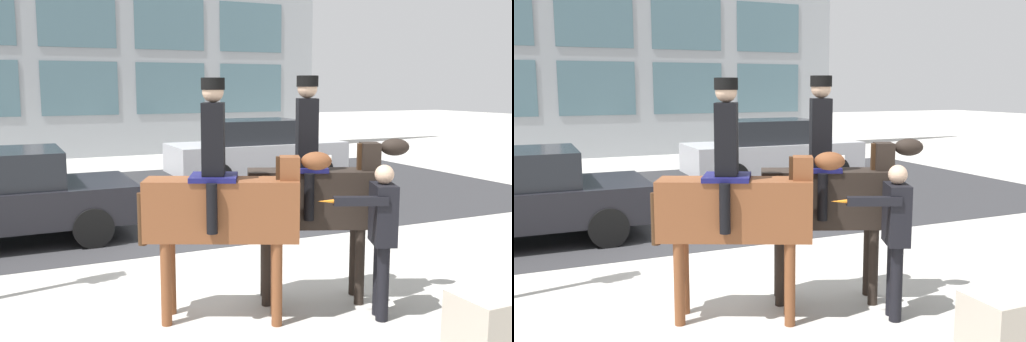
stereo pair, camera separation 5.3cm
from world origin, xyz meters
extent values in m
plane|color=#B2AFA8|center=(0.00, 0.00, 0.00)|extent=(80.00, 80.00, 0.00)
cube|color=#2D2D30|center=(0.00, 4.75, 0.00)|extent=(18.05, 8.50, 0.01)
cube|color=slate|center=(0.00, 12.83, 2.38)|extent=(2.54, 0.02, 1.82)
cube|color=slate|center=(3.18, 12.83, 2.38)|extent=(2.54, 0.02, 1.82)
cube|color=slate|center=(6.35, 12.83, 2.38)|extent=(2.54, 0.02, 1.82)
cube|color=slate|center=(0.00, 12.83, 4.66)|extent=(2.54, 0.02, 1.82)
cube|color=slate|center=(3.18, 12.83, 4.66)|extent=(2.54, 0.02, 1.82)
cube|color=slate|center=(6.35, 12.83, 4.66)|extent=(2.54, 0.02, 1.82)
cube|color=brown|center=(-0.58, -2.01, 1.19)|extent=(1.62, 1.06, 0.63)
cylinder|color=brown|center=(0.00, -2.11, 0.44)|extent=(0.11, 0.11, 0.88)
cylinder|color=brown|center=(-0.12, -2.39, 0.44)|extent=(0.11, 0.11, 0.88)
cylinder|color=brown|center=(-1.03, -1.63, 0.44)|extent=(0.11, 0.11, 0.88)
cylinder|color=brown|center=(-1.16, -1.91, 0.44)|extent=(0.11, 0.11, 0.88)
cube|color=brown|center=(0.05, -2.31, 1.51)|extent=(0.28, 0.30, 0.46)
cube|color=#382314|center=(-0.05, -2.25, 1.53)|extent=(0.07, 0.09, 0.41)
ellipsoid|color=brown|center=(0.30, -2.42, 1.69)|extent=(0.37, 0.31, 0.19)
cube|color=silver|center=(0.39, -2.46, 1.71)|extent=(0.12, 0.09, 0.08)
cylinder|color=#382314|center=(-1.33, -1.66, 1.08)|extent=(0.09, 0.09, 0.55)
cube|color=#14144C|center=(-0.65, -1.98, 1.52)|extent=(0.63, 0.63, 0.05)
cube|color=black|center=(-0.65, -1.98, 1.92)|extent=(0.33, 0.38, 0.73)
sphere|color=#D1A889|center=(-0.65, -1.98, 2.39)|extent=(0.22, 0.22, 0.22)
cylinder|color=black|center=(-0.65, -1.98, 2.47)|extent=(0.24, 0.24, 0.12)
cylinder|color=black|center=(-0.53, -1.74, 1.25)|extent=(0.11, 0.11, 0.50)
cylinder|color=black|center=(-0.76, -2.23, 1.25)|extent=(0.11, 0.11, 0.50)
cube|color=black|center=(0.56, -1.91, 1.20)|extent=(1.51, 0.96, 0.64)
cylinder|color=black|center=(1.10, -1.97, 0.44)|extent=(0.11, 0.11, 0.88)
cylinder|color=black|center=(0.98, -2.25, 0.44)|extent=(0.11, 0.11, 0.88)
cylinder|color=black|center=(0.13, -1.57, 0.44)|extent=(0.11, 0.11, 0.88)
cylinder|color=black|center=(0.01, -1.85, 0.44)|extent=(0.11, 0.11, 0.88)
cube|color=black|center=(1.15, -2.15, 1.56)|extent=(0.28, 0.30, 0.53)
cube|color=#382314|center=(1.04, -2.11, 1.58)|extent=(0.07, 0.09, 0.47)
ellipsoid|color=black|center=(1.41, -2.26, 1.77)|extent=(0.38, 0.31, 0.20)
cube|color=silver|center=(1.50, -2.29, 1.79)|extent=(0.13, 0.09, 0.08)
cylinder|color=#382314|center=(-0.15, -1.62, 1.09)|extent=(0.09, 0.09, 0.55)
cube|color=#14144C|center=(0.49, -1.88, 1.54)|extent=(0.59, 0.61, 0.05)
cube|color=black|center=(0.49, -1.88, 1.94)|extent=(0.33, 0.38, 0.75)
sphere|color=#D1A889|center=(0.49, -1.88, 2.42)|extent=(0.22, 0.22, 0.22)
cylinder|color=black|center=(0.49, -1.88, 2.50)|extent=(0.24, 0.24, 0.12)
cylinder|color=black|center=(0.59, -1.63, 1.26)|extent=(0.11, 0.11, 0.51)
cylinder|color=black|center=(0.39, -2.13, 1.26)|extent=(0.11, 0.11, 0.51)
cylinder|color=black|center=(0.94, -2.74, 0.41)|extent=(0.13, 0.13, 0.81)
cylinder|color=black|center=(1.00, -2.59, 0.41)|extent=(0.13, 0.13, 0.81)
cube|color=black|center=(0.97, -2.66, 1.13)|extent=(0.36, 0.45, 0.63)
sphere|color=#D1A889|center=(0.97, -2.66, 1.55)|extent=(0.20, 0.20, 0.20)
cube|color=black|center=(0.65, -2.72, 1.30)|extent=(0.54, 0.30, 0.09)
cone|color=orange|center=(0.33, -2.59, 1.30)|extent=(0.18, 0.11, 0.04)
cube|color=black|center=(-2.63, 2.23, 0.61)|extent=(3.98, 1.87, 0.59)
cylinder|color=black|center=(-1.39, 1.37, 0.31)|extent=(0.62, 0.22, 0.62)
cylinder|color=black|center=(-1.39, 3.09, 0.31)|extent=(0.62, 0.22, 0.62)
cube|color=#B7B7BC|center=(3.24, 5.49, 0.71)|extent=(4.34, 1.71, 0.70)
cube|color=black|center=(3.13, 5.49, 1.35)|extent=(2.17, 1.51, 0.57)
cylinder|color=black|center=(4.58, 4.70, 0.36)|extent=(0.73, 0.21, 0.73)
cylinder|color=black|center=(4.58, 6.28, 0.36)|extent=(0.73, 0.21, 0.73)
cylinder|color=black|center=(1.89, 4.70, 0.36)|extent=(0.73, 0.21, 0.73)
cylinder|color=black|center=(1.89, 6.28, 0.36)|extent=(0.73, 0.21, 0.73)
camera|label=1|loc=(-2.63, -7.39, 2.44)|focal=40.00mm
camera|label=2|loc=(-2.58, -7.41, 2.44)|focal=40.00mm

